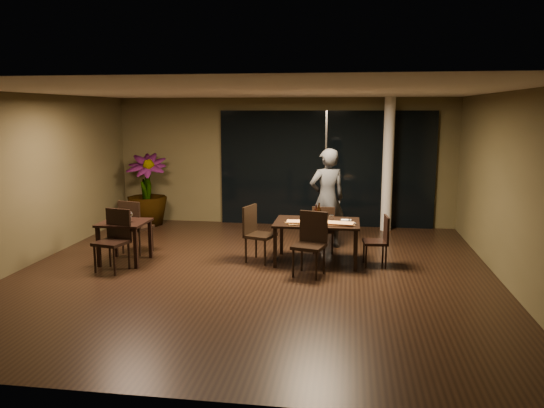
{
  "coord_description": "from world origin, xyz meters",
  "views": [
    {
      "loc": [
        1.55,
        -8.45,
        2.69
      ],
      "look_at": [
        0.19,
        0.78,
        1.05
      ],
      "focal_mm": 35.0,
      "sensor_mm": 36.0,
      "label": 1
    }
  ],
  "objects_px": {
    "diner": "(327,199)",
    "bottle_c": "(319,212)",
    "chair_main_far": "(323,227)",
    "bottle_b": "(318,213)",
    "chair_side_near": "(115,237)",
    "potted_plant": "(147,190)",
    "bottle_a": "(316,213)",
    "side_table": "(124,228)",
    "chair_main_left": "(256,230)",
    "main_table": "(317,226)",
    "chair_side_far": "(134,224)",
    "chair_main_right": "(380,238)",
    "chair_main_near": "(311,240)"
  },
  "relations": [
    {
      "from": "bottle_a",
      "to": "bottle_b",
      "type": "distance_m",
      "value": 0.09
    },
    {
      "from": "side_table",
      "to": "chair_main_left",
      "type": "height_order",
      "value": "chair_main_left"
    },
    {
      "from": "potted_plant",
      "to": "main_table",
      "type": "bearing_deg",
      "value": -31.79
    },
    {
      "from": "chair_side_near",
      "to": "bottle_c",
      "type": "xyz_separation_m",
      "value": [
        3.41,
        1.04,
        0.33
      ]
    },
    {
      "from": "main_table",
      "to": "chair_side_near",
      "type": "bearing_deg",
      "value": -164.39
    },
    {
      "from": "side_table",
      "to": "chair_main_near",
      "type": "height_order",
      "value": "chair_main_near"
    },
    {
      "from": "chair_main_far",
      "to": "main_table",
      "type": "bearing_deg",
      "value": 80.81
    },
    {
      "from": "chair_side_near",
      "to": "potted_plant",
      "type": "distance_m",
      "value": 3.64
    },
    {
      "from": "chair_main_left",
      "to": "chair_side_far",
      "type": "height_order",
      "value": "chair_side_far"
    },
    {
      "from": "side_table",
      "to": "chair_side_far",
      "type": "distance_m",
      "value": 0.59
    },
    {
      "from": "chair_main_far",
      "to": "bottle_b",
      "type": "relative_size",
      "value": 3.14
    },
    {
      "from": "potted_plant",
      "to": "bottle_b",
      "type": "bearing_deg",
      "value": -31.52
    },
    {
      "from": "bottle_c",
      "to": "main_table",
      "type": "bearing_deg",
      "value": -106.75
    },
    {
      "from": "chair_main_far",
      "to": "potted_plant",
      "type": "distance_m",
      "value": 4.71
    },
    {
      "from": "chair_main_right",
      "to": "chair_side_near",
      "type": "xyz_separation_m",
      "value": [
        -4.49,
        -0.89,
        0.08
      ]
    },
    {
      "from": "main_table",
      "to": "chair_main_far",
      "type": "relative_size",
      "value": 1.63
    },
    {
      "from": "diner",
      "to": "bottle_b",
      "type": "bearing_deg",
      "value": 61.64
    },
    {
      "from": "bottle_a",
      "to": "bottle_c",
      "type": "distance_m",
      "value": 0.06
    },
    {
      "from": "side_table",
      "to": "potted_plant",
      "type": "relative_size",
      "value": 0.47
    },
    {
      "from": "side_table",
      "to": "bottle_a",
      "type": "xyz_separation_m",
      "value": [
        3.38,
        0.58,
        0.27
      ]
    },
    {
      "from": "chair_main_left",
      "to": "potted_plant",
      "type": "xyz_separation_m",
      "value": [
        -3.1,
        2.67,
        0.28
      ]
    },
    {
      "from": "bottle_c",
      "to": "chair_main_far",
      "type": "bearing_deg",
      "value": 84.36
    },
    {
      "from": "bottle_b",
      "to": "chair_side_far",
      "type": "bearing_deg",
      "value": 178.8
    },
    {
      "from": "diner",
      "to": "chair_main_far",
      "type": "bearing_deg",
      "value": 61.35
    },
    {
      "from": "side_table",
      "to": "bottle_a",
      "type": "distance_m",
      "value": 3.44
    },
    {
      "from": "main_table",
      "to": "bottle_c",
      "type": "relative_size",
      "value": 4.66
    },
    {
      "from": "chair_main_left",
      "to": "bottle_b",
      "type": "relative_size",
      "value": 3.46
    },
    {
      "from": "bottle_c",
      "to": "chair_side_far",
      "type": "bearing_deg",
      "value": -179.85
    },
    {
      "from": "bottle_a",
      "to": "chair_main_right",
      "type": "bearing_deg",
      "value": -6.92
    },
    {
      "from": "diner",
      "to": "bottle_a",
      "type": "distance_m",
      "value": 1.02
    },
    {
      "from": "chair_main_right",
      "to": "bottle_b",
      "type": "height_order",
      "value": "bottle_b"
    },
    {
      "from": "side_table",
      "to": "bottle_b",
      "type": "height_order",
      "value": "bottle_b"
    },
    {
      "from": "chair_side_near",
      "to": "bottle_a",
      "type": "bearing_deg",
      "value": 29.8
    },
    {
      "from": "chair_main_left",
      "to": "chair_main_near",
      "type": "bearing_deg",
      "value": -103.46
    },
    {
      "from": "bottle_c",
      "to": "chair_main_left",
      "type": "bearing_deg",
      "value": -171.68
    },
    {
      "from": "chair_main_far",
      "to": "chair_side_near",
      "type": "bearing_deg",
      "value": 22.86
    },
    {
      "from": "chair_main_far",
      "to": "bottle_c",
      "type": "relative_size",
      "value": 2.86
    },
    {
      "from": "side_table",
      "to": "chair_main_far",
      "type": "bearing_deg",
      "value": 18.32
    },
    {
      "from": "side_table",
      "to": "diner",
      "type": "relative_size",
      "value": 0.4
    },
    {
      "from": "chair_main_left",
      "to": "bottle_c",
      "type": "distance_m",
      "value": 1.19
    },
    {
      "from": "chair_main_far",
      "to": "chair_main_near",
      "type": "xyz_separation_m",
      "value": [
        -0.14,
        -1.37,
        0.07
      ]
    },
    {
      "from": "diner",
      "to": "bottle_c",
      "type": "height_order",
      "value": "diner"
    },
    {
      "from": "chair_main_far",
      "to": "potted_plant",
      "type": "relative_size",
      "value": 0.54
    },
    {
      "from": "chair_main_right",
      "to": "chair_side_far",
      "type": "xyz_separation_m",
      "value": [
        -4.58,
        0.14,
        0.08
      ]
    },
    {
      "from": "chair_main_near",
      "to": "chair_main_right",
      "type": "distance_m",
      "value": 1.33
    },
    {
      "from": "chair_main_right",
      "to": "bottle_c",
      "type": "distance_m",
      "value": 1.16
    },
    {
      "from": "chair_side_far",
      "to": "bottle_c",
      "type": "relative_size",
      "value": 3.21
    },
    {
      "from": "side_table",
      "to": "diner",
      "type": "height_order",
      "value": "diner"
    },
    {
      "from": "chair_main_far",
      "to": "bottle_a",
      "type": "height_order",
      "value": "bottle_a"
    },
    {
      "from": "chair_main_left",
      "to": "chair_side_near",
      "type": "xyz_separation_m",
      "value": [
        -2.29,
        -0.88,
        0.02
      ]
    }
  ]
}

